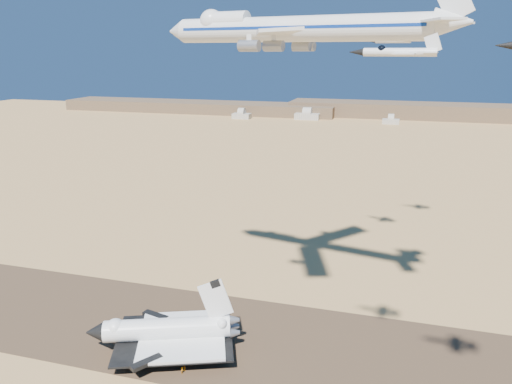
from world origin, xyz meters
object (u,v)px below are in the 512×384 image
(crew_b, at_px, (182,370))
(chase_jet_a, at_px, (398,52))
(shuttle, at_px, (166,331))
(carrier_747, at_px, (287,29))
(chase_jet_c, at_px, (392,41))
(chase_jet_d, at_px, (444,23))
(crew_c, at_px, (185,368))
(crew_a, at_px, (181,361))

(crew_b, relative_size, chase_jet_a, 0.13)
(crew_b, bearing_deg, shuttle, 23.07)
(crew_b, bearing_deg, carrier_747, -53.83)
(shuttle, height_order, chase_jet_a, chase_jet_a)
(carrier_747, distance_m, chase_jet_c, 52.24)
(chase_jet_a, distance_m, chase_jet_d, 115.94)
(crew_c, distance_m, chase_jet_a, 96.92)
(chase_jet_a, bearing_deg, chase_jet_d, 88.78)
(shuttle, xyz_separation_m, crew_c, (9.14, -8.17, -4.83))
(shuttle, height_order, chase_jet_c, chase_jet_c)
(shuttle, distance_m, chase_jet_d, 143.33)
(shuttle, xyz_separation_m, carrier_747, (28.92, 21.79, 82.43))
(crew_b, bearing_deg, chase_jet_d, -53.86)
(crew_c, xyz_separation_m, chase_jet_a, (49.08, -17.87, 81.64))
(crew_c, height_order, chase_jet_c, chase_jet_c)
(crew_a, relative_size, crew_c, 1.02)
(chase_jet_c, bearing_deg, crew_a, -104.59)
(crew_c, relative_size, chase_jet_a, 0.11)
(chase_jet_d, bearing_deg, shuttle, -125.91)
(shuttle, bearing_deg, chase_jet_a, -45.60)
(carrier_747, height_order, crew_a, carrier_747)
(carrier_747, distance_m, crew_a, 94.05)
(crew_c, xyz_separation_m, chase_jet_c, (45.56, 75.32, 84.86))
(crew_a, xyz_separation_m, crew_c, (2.15, -2.52, -0.02))
(crew_c, bearing_deg, crew_b, 100.28)
(crew_a, distance_m, chase_jet_d, 146.54)
(shuttle, xyz_separation_m, crew_b, (8.94, -9.22, -4.71))
(crew_b, distance_m, chase_jet_a, 96.73)
(crew_a, distance_m, crew_b, 4.07)
(carrier_747, bearing_deg, shuttle, -132.35)
(crew_b, distance_m, chase_jet_d, 147.96)
(crew_b, relative_size, chase_jet_d, 0.13)
(chase_jet_c, bearing_deg, carrier_747, -100.96)
(crew_b, relative_size, chase_jet_c, 0.13)
(crew_c, distance_m, chase_jet_c, 122.27)
(shuttle, xyz_separation_m, crew_a, (6.99, -5.65, -4.81))
(crew_a, relative_size, chase_jet_d, 0.11)
(crew_b, bearing_deg, crew_c, -31.70)
(carrier_747, relative_size, chase_jet_a, 5.70)
(crew_c, bearing_deg, chase_jet_a, -179.06)
(shuttle, bearing_deg, crew_a, -60.44)
(crew_b, relative_size, crew_c, 1.15)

